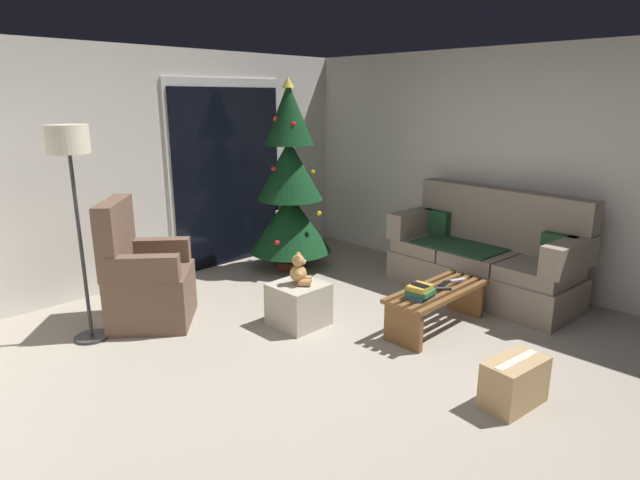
% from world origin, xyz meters
% --- Properties ---
extents(ground_plane, '(7.00, 7.00, 0.00)m').
position_xyz_m(ground_plane, '(0.00, 0.00, 0.00)').
color(ground_plane, '#9E9384').
extents(wall_back, '(5.72, 0.12, 2.50)m').
position_xyz_m(wall_back, '(0.00, 3.06, 1.25)').
color(wall_back, silver).
rests_on(wall_back, ground).
extents(wall_right, '(0.12, 6.00, 2.50)m').
position_xyz_m(wall_right, '(2.86, 0.00, 1.25)').
color(wall_right, silver).
rests_on(wall_right, ground).
extents(patio_door_frame, '(1.60, 0.02, 2.20)m').
position_xyz_m(patio_door_frame, '(1.12, 2.99, 1.10)').
color(patio_door_frame, silver).
rests_on(patio_door_frame, ground).
extents(patio_door_glass, '(1.50, 0.02, 2.10)m').
position_xyz_m(patio_door_glass, '(1.12, 2.97, 1.05)').
color(patio_door_glass, black).
rests_on(patio_door_glass, ground).
extents(couch, '(0.91, 1.99, 1.08)m').
position_xyz_m(couch, '(2.32, 0.21, 0.40)').
color(couch, gray).
rests_on(couch, ground).
extents(coffee_table, '(1.10, 0.40, 0.37)m').
position_xyz_m(coffee_table, '(1.22, 0.07, 0.25)').
color(coffee_table, brown).
rests_on(coffee_table, ground).
extents(remote_graphite, '(0.14, 0.14, 0.02)m').
position_xyz_m(remote_graphite, '(1.23, 0.03, 0.38)').
color(remote_graphite, '#333338').
rests_on(remote_graphite, coffee_table).
extents(remote_white, '(0.05, 0.16, 0.02)m').
position_xyz_m(remote_white, '(1.17, 0.16, 0.38)').
color(remote_white, silver).
rests_on(remote_white, coffee_table).
extents(remote_silver, '(0.16, 0.10, 0.02)m').
position_xyz_m(remote_silver, '(1.51, 0.05, 0.38)').
color(remote_silver, '#ADADB2').
rests_on(remote_silver, coffee_table).
extents(remote_black, '(0.16, 0.07, 0.02)m').
position_xyz_m(remote_black, '(1.34, 0.09, 0.38)').
color(remote_black, black).
rests_on(remote_black, coffee_table).
extents(book_stack, '(0.22, 0.21, 0.11)m').
position_xyz_m(book_stack, '(0.94, 0.06, 0.43)').
color(book_stack, '#285684').
rests_on(book_stack, coffee_table).
extents(cell_phone, '(0.08, 0.15, 0.01)m').
position_xyz_m(cell_phone, '(0.92, 0.05, 0.49)').
color(cell_phone, black).
rests_on(cell_phone, book_stack).
extents(christmas_tree, '(0.96, 0.96, 2.21)m').
position_xyz_m(christmas_tree, '(1.45, 2.26, 0.97)').
color(christmas_tree, '#4C1E19').
rests_on(christmas_tree, ground).
extents(armchair, '(0.97, 0.96, 1.13)m').
position_xyz_m(armchair, '(-0.52, 2.01, 0.40)').
color(armchair, brown).
rests_on(armchair, ground).
extents(floor_lamp, '(0.32, 0.32, 1.78)m').
position_xyz_m(floor_lamp, '(-1.03, 2.02, 1.51)').
color(floor_lamp, '#2D2D30').
rests_on(floor_lamp, ground).
extents(ottoman, '(0.44, 0.44, 0.38)m').
position_xyz_m(ottoman, '(0.42, 1.00, 0.19)').
color(ottoman, '#B2A893').
rests_on(ottoman, ground).
extents(teddy_bear_honey, '(0.21, 0.22, 0.29)m').
position_xyz_m(teddy_bear_honey, '(0.43, 0.99, 0.50)').
color(teddy_bear_honey, tan).
rests_on(teddy_bear_honey, ottoman).
extents(cardboard_box_taped_mid_floor, '(0.48, 0.30, 0.33)m').
position_xyz_m(cardboard_box_taped_mid_floor, '(0.56, -0.96, 0.16)').
color(cardboard_box_taped_mid_floor, tan).
rests_on(cardboard_box_taped_mid_floor, ground).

